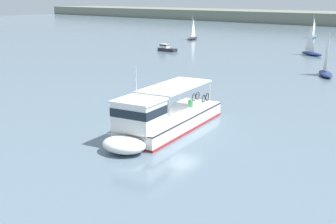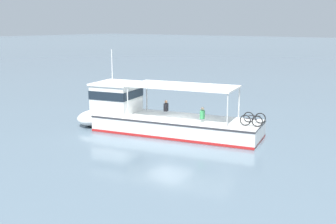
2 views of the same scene
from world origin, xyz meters
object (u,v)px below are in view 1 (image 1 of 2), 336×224
object	(u,v)px
sailboat_outer_anchorage	(193,37)
ferry_main	(161,120)
motorboat_off_bow	(166,48)
sailboat_horizon_east	(312,52)
sailboat_mid_channel	(313,36)
sailboat_near_port	(326,72)

from	to	relation	value
sailboat_outer_anchorage	ferry_main	bearing A→B (deg)	-52.20
motorboat_off_bow	sailboat_horizon_east	bearing A→B (deg)	29.26
sailboat_outer_anchorage	sailboat_horizon_east	xyz separation A→B (m)	(32.37, -7.89, 0.00)
motorboat_off_bow	sailboat_mid_channel	xyz separation A→B (m)	(7.86, 42.66, -0.00)
motorboat_off_bow	sailboat_horizon_east	xyz separation A→B (m)	(21.83, 12.23, -0.00)
sailboat_outer_anchorage	sailboat_mid_channel	xyz separation A→B (m)	(18.39, 22.54, 0.00)
motorboat_off_bow	sailboat_horizon_east	size ratio (longest dim) A/B	0.68
sailboat_mid_channel	sailboat_near_port	bearing A→B (deg)	-63.38
ferry_main	sailboat_outer_anchorage	distance (m)	71.55
ferry_main	sailboat_horizon_east	distance (m)	49.99
sailboat_near_port	sailboat_horizon_east	size ratio (longest dim) A/B	1.00
sailboat_outer_anchorage	sailboat_horizon_east	distance (m)	33.31
ferry_main	sailboat_mid_channel	xyz separation A→B (m)	(-25.46, 79.08, -0.47)
ferry_main	sailboat_outer_anchorage	xyz separation A→B (m)	(-43.85, 56.54, -0.47)
ferry_main	sailboat_horizon_east	size ratio (longest dim) A/B	2.42
motorboat_off_bow	sailboat_outer_anchorage	size ratio (longest dim) A/B	0.68
ferry_main	sailboat_horizon_east	bearing A→B (deg)	103.29
sailboat_horizon_east	ferry_main	bearing A→B (deg)	-76.71
sailboat_mid_channel	sailboat_outer_anchorage	bearing A→B (deg)	-129.22
sailboat_outer_anchorage	sailboat_mid_channel	size ratio (longest dim) A/B	1.00
sailboat_horizon_east	motorboat_off_bow	bearing A→B (deg)	-150.74
ferry_main	motorboat_off_bow	xyz separation A→B (m)	(-33.32, 36.41, -0.47)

